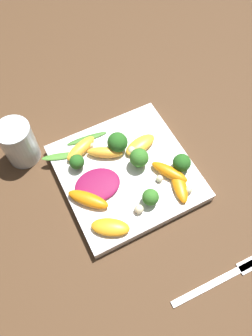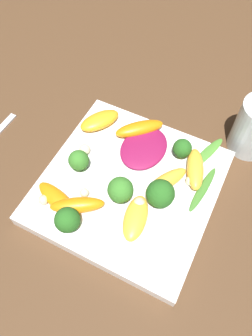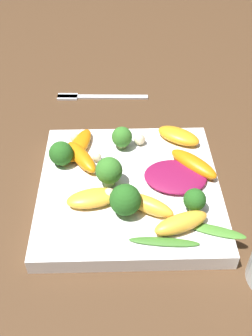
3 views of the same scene
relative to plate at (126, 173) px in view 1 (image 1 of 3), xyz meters
name	(u,v)px [view 1 (image 1 of 3)]	position (x,y,z in m)	size (l,w,h in m)	color
ground_plane	(126,175)	(0.00, 0.00, -0.01)	(2.40, 2.40, 0.00)	#4C331E
plate	(126,173)	(0.00, 0.00, 0.00)	(0.25, 0.25, 0.02)	white
drinking_glass	(19,143)	(0.14, 0.17, 0.04)	(0.07, 0.07, 0.09)	silver
fork	(226,277)	(-0.26, -0.06, -0.01)	(0.02, 0.17, 0.01)	silver
radicchio_leaf_0	(97,185)	(-0.01, 0.06, 0.02)	(0.08, 0.09, 0.01)	maroon
orange_segment_0	(88,199)	(-0.03, 0.09, 0.02)	(0.08, 0.07, 0.02)	orange
orange_segment_1	(179,184)	(-0.08, -0.07, 0.02)	(0.08, 0.05, 0.02)	orange
orange_segment_2	(81,148)	(0.08, 0.06, 0.02)	(0.05, 0.08, 0.02)	#FCAD33
orange_segment_3	(105,152)	(0.05, 0.02, 0.02)	(0.06, 0.07, 0.02)	#FCAD33
orange_segment_4	(110,227)	(-0.09, 0.08, 0.02)	(0.07, 0.08, 0.02)	orange
orange_segment_5	(140,145)	(0.03, -0.05, 0.02)	(0.05, 0.07, 0.02)	#FCAD33
orange_segment_6	(169,172)	(-0.05, -0.07, 0.02)	(0.08, 0.06, 0.02)	orange
broccoli_floret_0	(182,163)	(-0.04, -0.10, 0.03)	(0.04, 0.04, 0.04)	#84AD5B
broccoli_floret_1	(151,197)	(-0.08, -0.01, 0.03)	(0.03, 0.03, 0.04)	#7A9E51
broccoli_floret_2	(138,156)	(0.00, -0.03, 0.04)	(0.04, 0.04, 0.04)	#84AD5B
broccoli_floret_3	(77,162)	(0.05, 0.08, 0.03)	(0.03, 0.03, 0.03)	#84AD5B
broccoli_floret_4	(117,143)	(0.05, -0.01, 0.03)	(0.04, 0.04, 0.04)	#84AD5B
arugula_sprig_0	(87,138)	(0.10, 0.04, 0.01)	(0.02, 0.09, 0.00)	#3D7528
arugula_sprig_1	(61,156)	(0.09, 0.10, 0.01)	(0.04, 0.08, 0.00)	#47842D
macadamia_nut_0	(132,151)	(0.03, -0.03, 0.02)	(0.02, 0.02, 0.02)	beige
macadamia_nut_1	(90,145)	(0.08, 0.04, 0.02)	(0.01, 0.01, 0.01)	beige
macadamia_nut_2	(139,209)	(-0.09, 0.02, 0.02)	(0.02, 0.02, 0.02)	beige
macadamia_nut_3	(160,179)	(-0.05, -0.05, 0.02)	(0.01, 0.01, 0.01)	beige
macadamia_nut_4	(189,190)	(-0.10, -0.08, 0.02)	(0.01, 0.01, 0.01)	beige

